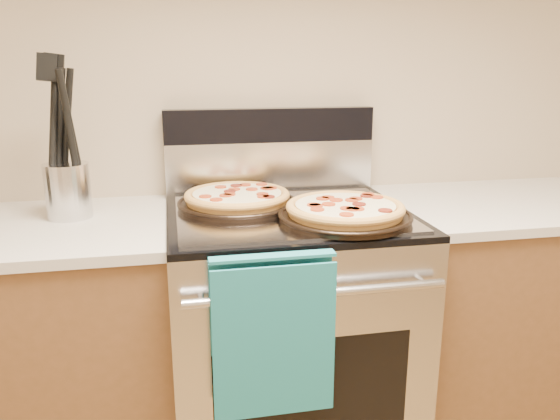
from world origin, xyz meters
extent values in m
plane|color=tan|center=(0.00, 2.00, 1.35)|extent=(4.00, 0.00, 4.00)
cube|color=#B7B7BC|center=(0.00, 1.65, 0.45)|extent=(0.76, 0.68, 0.90)
cube|color=black|center=(0.00, 1.31, 0.45)|extent=(0.56, 0.01, 0.40)
cube|color=black|center=(0.00, 1.65, 0.91)|extent=(0.76, 0.68, 0.02)
cube|color=silver|center=(0.00, 1.96, 1.01)|extent=(0.76, 0.06, 0.18)
cube|color=black|center=(0.00, 1.96, 1.16)|extent=(0.76, 0.06, 0.12)
cylinder|color=silver|center=(0.00, 1.27, 0.80)|extent=(0.70, 0.03, 0.03)
cube|color=gray|center=(0.00, 1.62, 0.92)|extent=(0.70, 0.55, 0.01)
cube|color=brown|center=(-0.88, 1.68, 0.44)|extent=(1.00, 0.62, 0.88)
cube|color=brown|center=(0.88, 1.68, 0.44)|extent=(1.00, 0.62, 0.88)
cube|color=#B8B1A5|center=(0.88, 1.68, 0.90)|extent=(1.02, 0.64, 0.03)
cylinder|color=silver|center=(-0.67, 1.75, 1.00)|extent=(0.15, 0.15, 0.17)
camera|label=1|loc=(-0.35, 0.01, 1.38)|focal=35.00mm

